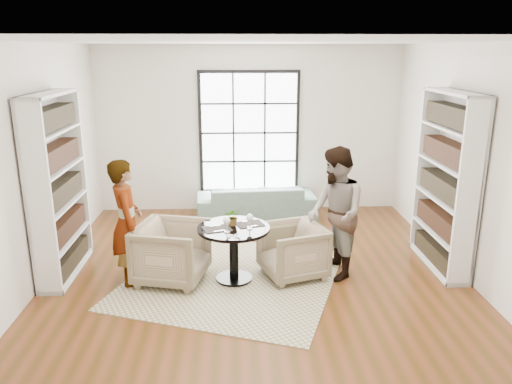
{
  "coord_description": "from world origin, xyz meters",
  "views": [
    {
      "loc": [
        -0.27,
        -6.02,
        2.92
      ],
      "look_at": [
        0.01,
        0.4,
        1.07
      ],
      "focal_mm": 35.0,
      "sensor_mm": 36.0,
      "label": 1
    }
  ],
  "objects_px": {
    "armchair_left": "(172,253)",
    "wine_glass_left": "(227,221)",
    "sofa": "(256,201)",
    "armchair_right": "(292,251)",
    "wine_glass_right": "(250,218)",
    "pedestal_table": "(234,242)",
    "flower_centerpiece": "(233,217)",
    "person_right": "(335,214)",
    "person_left": "(127,222)"
  },
  "relations": [
    {
      "from": "armchair_left",
      "to": "wine_glass_left",
      "type": "distance_m",
      "value": 0.89
    },
    {
      "from": "sofa",
      "to": "armchair_right",
      "type": "relative_size",
      "value": 2.66
    },
    {
      "from": "armchair_left",
      "to": "wine_glass_right",
      "type": "height_order",
      "value": "wine_glass_right"
    },
    {
      "from": "wine_glass_left",
      "to": "wine_glass_right",
      "type": "distance_m",
      "value": 0.3
    },
    {
      "from": "sofa",
      "to": "wine_glass_left",
      "type": "bearing_deg",
      "value": 76.09
    },
    {
      "from": "pedestal_table",
      "to": "armchair_right",
      "type": "bearing_deg",
      "value": 7.06
    },
    {
      "from": "wine_glass_right",
      "to": "flower_centerpiece",
      "type": "bearing_deg",
      "value": 145.04
    },
    {
      "from": "person_right",
      "to": "wine_glass_right",
      "type": "relative_size",
      "value": 8.67
    },
    {
      "from": "flower_centerpiece",
      "to": "person_right",
      "type": "bearing_deg",
      "value": 1.21
    },
    {
      "from": "armchair_left",
      "to": "person_left",
      "type": "bearing_deg",
      "value": 103.4
    },
    {
      "from": "sofa",
      "to": "person_left",
      "type": "bearing_deg",
      "value": 51.12
    },
    {
      "from": "pedestal_table",
      "to": "sofa",
      "type": "height_order",
      "value": "pedestal_table"
    },
    {
      "from": "armchair_right",
      "to": "wine_glass_right",
      "type": "xyz_separation_m",
      "value": [
        -0.57,
        -0.18,
        0.53
      ]
    },
    {
      "from": "person_left",
      "to": "person_right",
      "type": "bearing_deg",
      "value": -103.24
    },
    {
      "from": "pedestal_table",
      "to": "person_right",
      "type": "relative_size",
      "value": 0.53
    },
    {
      "from": "armchair_right",
      "to": "wine_glass_left",
      "type": "relative_size",
      "value": 3.94
    },
    {
      "from": "sofa",
      "to": "person_left",
      "type": "relative_size",
      "value": 1.28
    },
    {
      "from": "armchair_right",
      "to": "person_left",
      "type": "bearing_deg",
      "value": -106.12
    },
    {
      "from": "sofa",
      "to": "person_left",
      "type": "distance_m",
      "value": 3.08
    },
    {
      "from": "sofa",
      "to": "person_right",
      "type": "relative_size",
      "value": 1.2
    },
    {
      "from": "pedestal_table",
      "to": "person_right",
      "type": "height_order",
      "value": "person_right"
    },
    {
      "from": "armchair_left",
      "to": "flower_centerpiece",
      "type": "distance_m",
      "value": 0.91
    },
    {
      "from": "armchair_right",
      "to": "person_right",
      "type": "relative_size",
      "value": 0.45
    },
    {
      "from": "armchair_right",
      "to": "wine_glass_left",
      "type": "distance_m",
      "value": 1.04
    },
    {
      "from": "armchair_left",
      "to": "wine_glass_left",
      "type": "height_order",
      "value": "wine_glass_left"
    },
    {
      "from": "armchair_left",
      "to": "person_right",
      "type": "xyz_separation_m",
      "value": [
        2.12,
        0.07,
        0.47
      ]
    },
    {
      "from": "armchair_left",
      "to": "wine_glass_left",
      "type": "relative_size",
      "value": 4.35
    },
    {
      "from": "person_left",
      "to": "flower_centerpiece",
      "type": "xyz_separation_m",
      "value": [
        1.34,
        0.04,
        0.04
      ]
    },
    {
      "from": "armchair_right",
      "to": "flower_centerpiece",
      "type": "height_order",
      "value": "flower_centerpiece"
    },
    {
      "from": "armchair_left",
      "to": "sofa",
      "type": "bearing_deg",
      "value": -12.27
    },
    {
      "from": "armchair_left",
      "to": "person_left",
      "type": "xyz_separation_m",
      "value": [
        -0.55,
        -0.0,
        0.42
      ]
    },
    {
      "from": "armchair_left",
      "to": "flower_centerpiece",
      "type": "height_order",
      "value": "flower_centerpiece"
    },
    {
      "from": "pedestal_table",
      "to": "wine_glass_right",
      "type": "height_order",
      "value": "wine_glass_right"
    },
    {
      "from": "wine_glass_left",
      "to": "flower_centerpiece",
      "type": "bearing_deg",
      "value": 73.11
    },
    {
      "from": "person_left",
      "to": "pedestal_table",
      "type": "bearing_deg",
      "value": -105.79
    },
    {
      "from": "person_right",
      "to": "person_left",
      "type": "bearing_deg",
      "value": -96.11
    },
    {
      "from": "person_right",
      "to": "wine_glass_right",
      "type": "distance_m",
      "value": 1.13
    },
    {
      "from": "pedestal_table",
      "to": "person_right",
      "type": "distance_m",
      "value": 1.36
    },
    {
      "from": "sofa",
      "to": "wine_glass_right",
      "type": "distance_m",
      "value": 2.66
    },
    {
      "from": "person_right",
      "to": "wine_glass_right",
      "type": "bearing_deg",
      "value": -88.72
    },
    {
      "from": "sofa",
      "to": "person_left",
      "type": "xyz_separation_m",
      "value": [
        -1.74,
        -2.48,
        0.51
      ]
    },
    {
      "from": "wine_glass_right",
      "to": "person_left",
      "type": "bearing_deg",
      "value": 176.18
    },
    {
      "from": "wine_glass_left",
      "to": "person_left",
      "type": "bearing_deg",
      "value": 170.86
    },
    {
      "from": "armchair_right",
      "to": "person_left",
      "type": "xyz_separation_m",
      "value": [
        -2.12,
        -0.07,
        0.46
      ]
    },
    {
      "from": "wine_glass_left",
      "to": "flower_centerpiece",
      "type": "xyz_separation_m",
      "value": [
        0.08,
        0.25,
        -0.03
      ]
    },
    {
      "from": "wine_glass_left",
      "to": "person_right",
      "type": "bearing_deg",
      "value": 11.11
    },
    {
      "from": "wine_glass_right",
      "to": "armchair_left",
      "type": "bearing_deg",
      "value": 174.1
    },
    {
      "from": "armchair_left",
      "to": "armchair_right",
      "type": "bearing_deg",
      "value": -73.98
    },
    {
      "from": "wine_glass_left",
      "to": "flower_centerpiece",
      "type": "height_order",
      "value": "flower_centerpiece"
    },
    {
      "from": "armchair_right",
      "to": "flower_centerpiece",
      "type": "distance_m",
      "value": 0.92
    }
  ]
}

